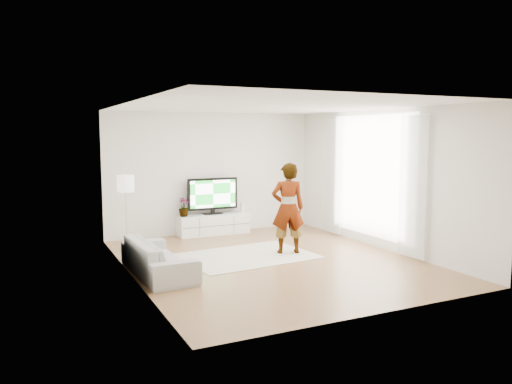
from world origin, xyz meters
name	(u,v)px	position (x,y,z in m)	size (l,w,h in m)	color
floor	(271,261)	(0.00, 0.00, 0.00)	(6.00, 6.00, 0.00)	#976D44
ceiling	(272,106)	(0.00, 0.00, 2.80)	(6.00, 6.00, 0.00)	white
wall_left	(131,192)	(-2.50, 0.00, 1.40)	(0.02, 6.00, 2.80)	silver
wall_right	(382,179)	(2.50, 0.00, 1.40)	(0.02, 6.00, 2.80)	silver
wall_back	(212,173)	(0.00, 3.00, 1.40)	(5.00, 0.02, 2.80)	silver
wall_front	(381,206)	(0.00, -3.00, 1.40)	(5.00, 0.02, 2.80)	silver
window	(371,176)	(2.48, 0.30, 1.45)	(0.01, 2.60, 2.50)	white
curtain_near	(413,187)	(2.40, -1.00, 1.35)	(0.04, 0.70, 2.60)	white
curtain_far	(332,176)	(2.40, 1.60, 1.35)	(0.04, 0.70, 2.60)	white
media_console	(213,224)	(-0.07, 2.76, 0.23)	(1.67, 0.47, 0.47)	white
television	(213,195)	(-0.07, 2.79, 0.92)	(1.20, 0.24, 0.84)	black
game_console	(242,207)	(0.66, 2.76, 0.58)	(0.08, 0.17, 0.22)	white
potted_plant	(184,207)	(-0.78, 2.77, 0.68)	(0.24, 0.24, 0.42)	#3F7238
rug	(247,256)	(-0.24, 0.52, 0.01)	(2.40, 1.73, 0.01)	beige
player	(288,208)	(0.56, 0.38, 0.89)	(0.64, 0.42, 1.75)	#334772
sofa	(158,257)	(-2.07, 0.05, 0.29)	(1.97, 0.77, 0.58)	#B0B0AB
floor_lamp	(126,187)	(-2.20, 1.97, 1.28)	(0.33, 0.33, 1.51)	silver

